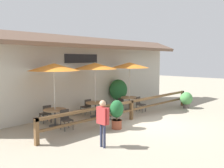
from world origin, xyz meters
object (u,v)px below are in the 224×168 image
(chair_near_streetside, at_px, (66,119))
(dining_table_middle, at_px, (95,105))
(potted_plant_tall_tropical, at_px, (117,112))
(dining_table_near, at_px, (55,113))
(chair_middle_streetside, at_px, (105,110))
(patio_umbrella_middle, at_px, (95,66))
(pedestrian, at_px, (103,117))
(dining_table_far, at_px, (129,100))
(potted_plant_corner_fern, at_px, (118,91))
(chair_middle_wallside, at_px, (87,106))
(chair_near_wallside, at_px, (46,113))
(patio_umbrella_near, at_px, (54,67))
(patio_umbrella_far, at_px, (130,65))
(chair_far_wallside, at_px, (120,101))
(potted_plant_entrance_palm, at_px, (186,99))
(chair_far_streetside, at_px, (140,104))

(chair_near_streetside, bearing_deg, dining_table_middle, 27.58)
(dining_table_middle, relative_size, potted_plant_tall_tropical, 0.81)
(dining_table_near, height_order, chair_middle_streetside, chair_middle_streetside)
(patio_umbrella_middle, xyz_separation_m, pedestrian, (-2.86, -3.49, -1.59))
(dining_table_far, bearing_deg, chair_near_streetside, -172.17)
(potted_plant_corner_fern, height_order, pedestrian, potted_plant_corner_fern)
(chair_middle_wallside, height_order, pedestrian, pedestrian)
(chair_near_wallside, distance_m, potted_plant_tall_tropical, 3.43)
(patio_umbrella_near, distance_m, patio_umbrella_far, 5.00)
(chair_middle_wallside, relative_size, chair_far_wallside, 1.00)
(potted_plant_entrance_palm, relative_size, potted_plant_corner_fern, 0.57)
(potted_plant_tall_tropical, distance_m, pedestrian, 2.35)
(patio_umbrella_middle, height_order, pedestrian, patio_umbrella_middle)
(chair_middle_streetside, bearing_deg, chair_middle_wallside, 102.10)
(chair_far_streetside, distance_m, potted_plant_tall_tropical, 3.73)
(patio_umbrella_middle, relative_size, potted_plant_tall_tropical, 2.29)
(chair_far_streetside, bearing_deg, patio_umbrella_far, 85.66)
(patio_umbrella_middle, distance_m, chair_middle_streetside, 2.27)
(chair_far_streetside, distance_m, potted_plant_corner_fern, 1.79)
(chair_middle_streetside, distance_m, chair_far_streetside, 2.64)
(patio_umbrella_far, bearing_deg, chair_middle_wallside, 161.32)
(chair_middle_wallside, xyz_separation_m, potted_plant_corner_fern, (2.61, 0.07, 0.58))
(chair_middle_streetside, height_order, potted_plant_tall_tropical, potted_plant_tall_tropical)
(patio_umbrella_near, height_order, chair_near_wallside, patio_umbrella_near)
(dining_table_near, distance_m, chair_middle_streetside, 2.51)
(chair_near_wallside, bearing_deg, chair_middle_streetside, 153.48)
(dining_table_near, height_order, potted_plant_entrance_palm, potted_plant_entrance_palm)
(patio_umbrella_middle, relative_size, chair_far_wallside, 3.36)
(dining_table_far, xyz_separation_m, chair_far_streetside, (0.03, -0.76, -0.14))
(chair_near_wallside, distance_m, chair_far_streetside, 5.27)
(pedestrian, bearing_deg, potted_plant_corner_fern, 131.37)
(dining_table_near, bearing_deg, patio_umbrella_near, -45.00)
(chair_middle_wallside, bearing_deg, chair_near_streetside, 36.75)
(dining_table_middle, xyz_separation_m, chair_middle_wallside, (0.02, 0.72, -0.14))
(chair_middle_wallside, relative_size, potted_plant_corner_fern, 0.48)
(patio_umbrella_near, bearing_deg, patio_umbrella_far, -1.21)
(dining_table_far, xyz_separation_m, pedestrian, (-5.41, -3.36, 0.42))
(patio_umbrella_near, distance_m, chair_far_streetside, 5.54)
(chair_near_streetside, xyz_separation_m, potted_plant_entrance_palm, (7.77, -1.47, 0.09))
(chair_far_wallside, bearing_deg, chair_middle_streetside, 37.36)
(potted_plant_tall_tropical, bearing_deg, chair_far_streetside, 21.99)
(patio_umbrella_middle, distance_m, potted_plant_entrance_palm, 6.17)
(patio_umbrella_middle, bearing_deg, chair_far_streetside, -19.15)
(potted_plant_corner_fern, bearing_deg, dining_table_far, -94.31)
(dining_table_middle, relative_size, chair_middle_wallside, 1.20)
(chair_near_streetside, distance_m, chair_middle_wallside, 2.89)
(chair_far_wallside, bearing_deg, chair_far_streetside, 101.12)
(dining_table_middle, xyz_separation_m, dining_table_far, (2.55, -0.14, 0.00))
(chair_far_wallside, bearing_deg, potted_plant_tall_tropical, 50.36)
(potted_plant_corner_fern, xyz_separation_m, pedestrian, (-5.48, -4.29, -0.01))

